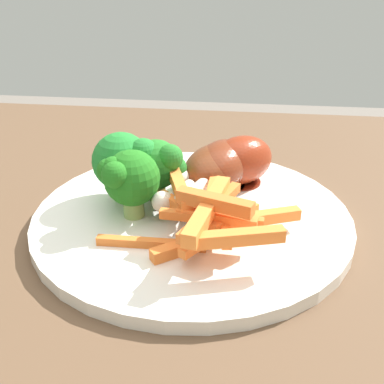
{
  "coord_description": "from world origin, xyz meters",
  "views": [
    {
      "loc": [
        0.02,
        0.34,
        0.95
      ],
      "look_at": [
        0.07,
        -0.02,
        0.76
      ],
      "focal_mm": 42.18,
      "sensor_mm": 36.0,
      "label": 1
    }
  ],
  "objects_px": {
    "broccoli_floret_middle": "(129,177)",
    "chicken_drumstick_extra": "(214,169)",
    "dinner_plate": "(192,216)",
    "broccoli_floret_back": "(123,162)",
    "broccoli_floret_front": "(159,165)",
    "dining_table": "(258,324)",
    "carrot_fries_pile": "(210,216)",
    "chicken_drumstick_near": "(238,162)",
    "chicken_drumstick_far": "(221,166)"
  },
  "relations": [
    {
      "from": "dinner_plate",
      "to": "broccoli_floret_middle",
      "type": "xyz_separation_m",
      "value": [
        0.05,
        0.02,
        0.05
      ]
    },
    {
      "from": "dining_table",
      "to": "broccoli_floret_middle",
      "type": "height_order",
      "value": "broccoli_floret_middle"
    },
    {
      "from": "dining_table",
      "to": "broccoli_floret_front",
      "type": "xyz_separation_m",
      "value": [
        0.1,
        -0.04,
        0.15
      ]
    },
    {
      "from": "broccoli_floret_middle",
      "to": "chicken_drumstick_far",
      "type": "bearing_deg",
      "value": -137.31
    },
    {
      "from": "dining_table",
      "to": "chicken_drumstick_extra",
      "type": "relative_size",
      "value": 8.98
    },
    {
      "from": "dining_table",
      "to": "broccoli_floret_back",
      "type": "xyz_separation_m",
      "value": [
        0.14,
        -0.04,
        0.15
      ]
    },
    {
      "from": "dining_table",
      "to": "broccoli_floret_front",
      "type": "relative_size",
      "value": 20.58
    },
    {
      "from": "chicken_drumstick_extra",
      "to": "broccoli_floret_front",
      "type": "bearing_deg",
      "value": 30.0
    },
    {
      "from": "dining_table",
      "to": "dinner_plate",
      "type": "distance_m",
      "value": 0.13
    },
    {
      "from": "broccoli_floret_back",
      "to": "chicken_drumstick_near",
      "type": "relative_size",
      "value": 0.61
    },
    {
      "from": "broccoli_floret_front",
      "to": "broccoli_floret_middle",
      "type": "bearing_deg",
      "value": 62.73
    },
    {
      "from": "broccoli_floret_back",
      "to": "chicken_drumstick_extra",
      "type": "height_order",
      "value": "broccoli_floret_back"
    },
    {
      "from": "carrot_fries_pile",
      "to": "chicken_drumstick_far",
      "type": "height_order",
      "value": "chicken_drumstick_far"
    },
    {
      "from": "dining_table",
      "to": "broccoli_floret_back",
      "type": "height_order",
      "value": "broccoli_floret_back"
    },
    {
      "from": "broccoli_floret_front",
      "to": "broccoli_floret_back",
      "type": "distance_m",
      "value": 0.03
    },
    {
      "from": "chicken_drumstick_near",
      "to": "chicken_drumstick_extra",
      "type": "distance_m",
      "value": 0.03
    },
    {
      "from": "dinner_plate",
      "to": "broccoli_floret_front",
      "type": "bearing_deg",
      "value": -30.46
    },
    {
      "from": "dining_table",
      "to": "dinner_plate",
      "type": "bearing_deg",
      "value": -18.15
    },
    {
      "from": "broccoli_floret_back",
      "to": "chicken_drumstick_far",
      "type": "height_order",
      "value": "broccoli_floret_back"
    },
    {
      "from": "broccoli_floret_front",
      "to": "dining_table",
      "type": "bearing_deg",
      "value": 157.46
    },
    {
      "from": "dining_table",
      "to": "chicken_drumstick_far",
      "type": "relative_size",
      "value": 9.24
    },
    {
      "from": "broccoli_floret_front",
      "to": "broccoli_floret_back",
      "type": "xyz_separation_m",
      "value": [
        0.03,
        0.0,
        0.0
      ]
    },
    {
      "from": "dining_table",
      "to": "chicken_drumstick_near",
      "type": "relative_size",
      "value": 11.33
    },
    {
      "from": "broccoli_floret_back",
      "to": "broccoli_floret_front",
      "type": "bearing_deg",
      "value": -172.59
    },
    {
      "from": "carrot_fries_pile",
      "to": "chicken_drumstick_far",
      "type": "xyz_separation_m",
      "value": [
        -0.0,
        -0.1,
        0.0
      ]
    },
    {
      "from": "broccoli_floret_front",
      "to": "broccoli_floret_middle",
      "type": "distance_m",
      "value": 0.04
    },
    {
      "from": "chicken_drumstick_near",
      "to": "chicken_drumstick_extra",
      "type": "bearing_deg",
      "value": 34.31
    },
    {
      "from": "broccoli_floret_back",
      "to": "chicken_drumstick_near",
      "type": "distance_m",
      "value": 0.12
    },
    {
      "from": "dining_table",
      "to": "carrot_fries_pile",
      "type": "distance_m",
      "value": 0.14
    },
    {
      "from": "chicken_drumstick_near",
      "to": "dining_table",
      "type": "bearing_deg",
      "value": 108.37
    },
    {
      "from": "dining_table",
      "to": "chicken_drumstick_far",
      "type": "height_order",
      "value": "chicken_drumstick_far"
    },
    {
      "from": "broccoli_floret_front",
      "to": "broccoli_floret_back",
      "type": "relative_size",
      "value": 0.9
    },
    {
      "from": "broccoli_floret_front",
      "to": "carrot_fries_pile",
      "type": "height_order",
      "value": "broccoli_floret_front"
    },
    {
      "from": "dinner_plate",
      "to": "chicken_drumstick_near",
      "type": "distance_m",
      "value": 0.08
    },
    {
      "from": "broccoli_floret_front",
      "to": "chicken_drumstick_far",
      "type": "relative_size",
      "value": 0.45
    },
    {
      "from": "dinner_plate",
      "to": "dining_table",
      "type": "bearing_deg",
      "value": 161.85
    },
    {
      "from": "dinner_plate",
      "to": "broccoli_floret_back",
      "type": "height_order",
      "value": "broccoli_floret_back"
    },
    {
      "from": "chicken_drumstick_near",
      "to": "dinner_plate",
      "type": "bearing_deg",
      "value": 58.97
    },
    {
      "from": "broccoli_floret_front",
      "to": "chicken_drumstick_extra",
      "type": "distance_m",
      "value": 0.06
    },
    {
      "from": "carrot_fries_pile",
      "to": "chicken_drumstick_near",
      "type": "distance_m",
      "value": 0.11
    },
    {
      "from": "broccoli_floret_middle",
      "to": "dinner_plate",
      "type": "bearing_deg",
      "value": -162.88
    },
    {
      "from": "broccoli_floret_back",
      "to": "dining_table",
      "type": "bearing_deg",
      "value": 164.23
    },
    {
      "from": "dinner_plate",
      "to": "chicken_drumstick_extra",
      "type": "distance_m",
      "value": 0.06
    },
    {
      "from": "dining_table",
      "to": "chicken_drumstick_near",
      "type": "height_order",
      "value": "chicken_drumstick_near"
    },
    {
      "from": "broccoli_floret_middle",
      "to": "chicken_drumstick_near",
      "type": "relative_size",
      "value": 0.58
    },
    {
      "from": "chicken_drumstick_extra",
      "to": "chicken_drumstick_far",
      "type": "bearing_deg",
      "value": -147.28
    },
    {
      "from": "chicken_drumstick_near",
      "to": "broccoli_floret_front",
      "type": "bearing_deg",
      "value": 31.41
    },
    {
      "from": "chicken_drumstick_far",
      "to": "chicken_drumstick_extra",
      "type": "relative_size",
      "value": 0.97
    },
    {
      "from": "dinner_plate",
      "to": "broccoli_floret_middle",
      "type": "bearing_deg",
      "value": 17.12
    },
    {
      "from": "broccoli_floret_middle",
      "to": "chicken_drumstick_extra",
      "type": "distance_m",
      "value": 0.1
    }
  ]
}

